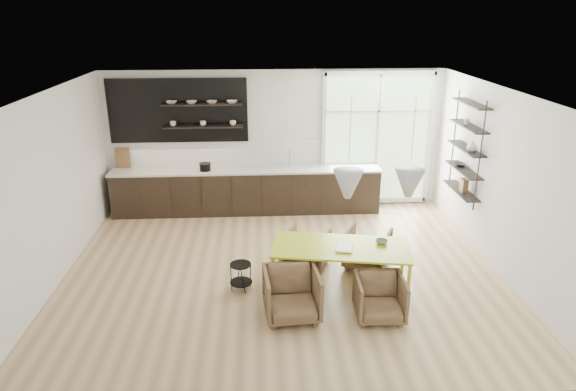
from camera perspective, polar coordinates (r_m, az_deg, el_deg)
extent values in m
cube|color=#D8B183|center=(8.51, -0.73, -8.36)|extent=(7.00, 6.00, 0.01)
cube|color=white|center=(10.80, -1.49, 6.17)|extent=(7.00, 0.02, 2.90)
cube|color=white|center=(8.53, -24.97, 0.40)|extent=(0.02, 6.00, 2.90)
cube|color=white|center=(8.79, 22.67, 1.29)|extent=(0.02, 6.00, 2.90)
cube|color=white|center=(7.57, -0.82, 11.35)|extent=(7.00, 6.00, 0.01)
cube|color=#B2D1A5|center=(11.05, 9.80, 6.20)|extent=(2.20, 0.02, 2.70)
cube|color=silver|center=(11.02, 9.84, 6.16)|extent=(2.30, 0.08, 2.80)
cone|color=#B6BDC4|center=(7.49, 6.68, 1.25)|extent=(0.44, 0.44, 0.42)
cone|color=#B6BDC4|center=(7.69, 13.30, 1.35)|extent=(0.44, 0.44, 0.42)
cylinder|color=black|center=(7.27, 6.93, 7.26)|extent=(0.01, 0.01, 0.89)
cylinder|color=black|center=(7.48, 13.79, 7.20)|extent=(0.01, 0.01, 0.89)
cube|color=black|center=(10.77, -4.57, 0.50)|extent=(5.50, 0.65, 0.90)
cube|color=beige|center=(10.62, -4.64, 2.89)|extent=(5.54, 0.69, 0.04)
cube|color=white|center=(10.85, -4.65, 4.81)|extent=(5.50, 0.02, 0.55)
cube|color=black|center=(10.74, -12.10, 9.21)|extent=(2.80, 0.06, 1.30)
cube|color=black|center=(10.51, -9.54, 9.97)|extent=(1.60, 0.28, 0.03)
cube|color=black|center=(10.60, -9.40, 7.58)|extent=(1.60, 0.28, 0.03)
cube|color=brown|center=(11.14, -17.91, 4.03)|extent=(0.30, 0.10, 0.42)
cylinder|color=silver|center=(10.67, 0.18, 4.17)|extent=(0.02, 0.02, 0.40)
imported|color=white|center=(10.59, -12.83, 10.05)|extent=(0.22, 0.22, 0.05)
imported|color=white|center=(10.53, -10.65, 10.15)|extent=(0.22, 0.22, 0.05)
imported|color=white|center=(10.49, -8.45, 10.24)|extent=(0.22, 0.22, 0.05)
imported|color=white|center=(10.46, -6.23, 10.31)|extent=(0.22, 0.22, 0.05)
imported|color=white|center=(10.67, -12.65, 7.79)|extent=(0.12, 0.12, 0.10)
imported|color=white|center=(10.59, -9.42, 7.92)|extent=(0.12, 0.12, 0.10)
imported|color=white|center=(10.54, -6.14, 8.02)|extent=(0.12, 0.12, 0.10)
cylinder|color=black|center=(10.56, -9.20, 3.11)|extent=(0.22, 0.22, 0.14)
cube|color=black|center=(9.18, 20.54, 3.97)|extent=(0.02, 0.02, 1.90)
cube|color=black|center=(10.25, 17.96, 5.87)|extent=(0.02, 0.02, 1.90)
cube|color=black|center=(9.94, 18.65, 0.53)|extent=(0.26, 1.20, 0.02)
cube|color=black|center=(9.82, 18.91, 2.73)|extent=(0.26, 1.20, 0.02)
cube|color=black|center=(9.71, 19.18, 4.98)|extent=(0.26, 1.20, 0.02)
cube|color=black|center=(9.63, 19.45, 7.27)|extent=(0.26, 1.20, 0.03)
cube|color=black|center=(9.55, 19.73, 9.60)|extent=(0.26, 1.20, 0.03)
imported|color=white|center=(9.47, 19.80, 5.20)|extent=(0.18, 0.18, 0.19)
imported|color=#333338|center=(9.99, 18.53, 3.29)|extent=(0.22, 0.22, 0.05)
imported|color=white|center=(9.70, 19.27, 7.75)|extent=(0.10, 0.10, 0.09)
cube|color=brown|center=(9.81, 18.95, 1.06)|extent=(0.10, 0.18, 0.24)
cube|color=#B0C71D|center=(7.67, 5.91, -5.75)|extent=(2.14, 1.24, 0.03)
cube|color=#B0C71D|center=(7.54, -1.68, -9.28)|extent=(0.05, 0.05, 0.71)
cube|color=#B0C71D|center=(8.26, -0.87, -6.51)|extent=(0.05, 0.05, 0.71)
cube|color=#B0C71D|center=(7.54, 13.20, -9.86)|extent=(0.05, 0.05, 0.71)
cube|color=#B0C71D|center=(8.26, 12.62, -7.04)|extent=(0.05, 0.05, 0.71)
imported|color=brown|center=(8.53, 2.13, -5.93)|extent=(0.88, 0.89, 0.62)
imported|color=brown|center=(8.62, 8.83, -5.81)|extent=(0.92, 0.93, 0.64)
imported|color=brown|center=(7.19, 0.41, -10.92)|extent=(0.80, 0.82, 0.70)
imported|color=brown|center=(7.30, 10.16, -11.13)|extent=(0.68, 0.70, 0.62)
cylinder|color=black|center=(7.82, -5.30, -7.64)|extent=(0.32, 0.32, 0.02)
cylinder|color=black|center=(7.97, -5.23, -9.56)|extent=(0.34, 0.34, 0.02)
cylinder|color=black|center=(7.95, -4.18, -8.85)|extent=(0.01, 0.01, 0.42)
cylinder|color=black|center=(8.05, -5.49, -8.49)|extent=(0.01, 0.01, 0.42)
cylinder|color=black|center=(7.90, -6.33, -9.13)|extent=(0.01, 0.01, 0.42)
cylinder|color=black|center=(7.80, -5.01, -9.51)|extent=(0.01, 0.01, 0.42)
imported|color=white|center=(7.60, 5.40, -5.73)|extent=(0.31, 0.37, 0.03)
imported|color=#5A8655|center=(7.83, 10.37, -5.08)|extent=(0.21, 0.21, 0.06)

